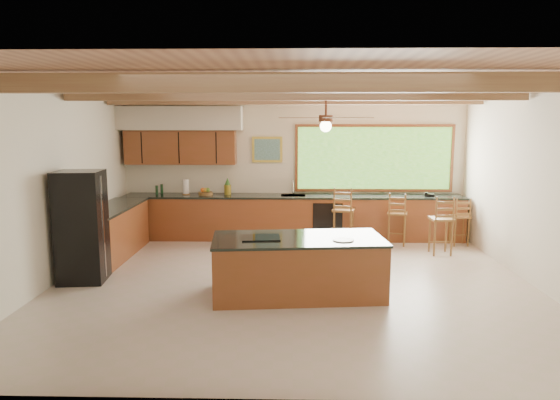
{
  "coord_description": "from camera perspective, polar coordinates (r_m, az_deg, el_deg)",
  "views": [
    {
      "loc": [
        -0.01,
        -7.33,
        2.43
      ],
      "look_at": [
        -0.22,
        0.8,
        1.15
      ],
      "focal_mm": 32.0,
      "sensor_mm": 36.0,
      "label": 1
    }
  ],
  "objects": [
    {
      "name": "ground",
      "position": [
        7.72,
        1.48,
        -9.41
      ],
      "size": [
        7.2,
        7.2,
        0.0
      ],
      "primitive_type": "plane",
      "color": "beige",
      "rests_on": "ground"
    },
    {
      "name": "room_shell",
      "position": [
        7.98,
        0.33,
        7.39
      ],
      "size": [
        7.27,
        6.54,
        3.02
      ],
      "color": "beige",
      "rests_on": "ground"
    },
    {
      "name": "counter_run",
      "position": [
        10.07,
        -3.18,
        -2.33
      ],
      "size": [
        7.12,
        3.1,
        1.27
      ],
      "color": "brown",
      "rests_on": "ground"
    },
    {
      "name": "island",
      "position": [
        7.09,
        2.06,
        -7.56
      ],
      "size": [
        2.47,
        1.34,
        0.85
      ],
      "rotation": [
        0.0,
        0.0,
        0.1
      ],
      "color": "brown",
      "rests_on": "ground"
    },
    {
      "name": "refrigerator",
      "position": [
        8.17,
        -21.72,
        -2.84
      ],
      "size": [
        0.73,
        0.71,
        1.7
      ],
      "rotation": [
        0.0,
        0.0,
        0.1
      ],
      "color": "black",
      "rests_on": "ground"
    },
    {
      "name": "bar_stool_a",
      "position": [
        9.92,
        7.32,
        -1.25
      ],
      "size": [
        0.5,
        0.5,
        1.16
      ],
      "rotation": [
        0.0,
        0.0,
        -0.22
      ],
      "color": "brown",
      "rests_on": "ground"
    },
    {
      "name": "bar_stool_b",
      "position": [
        10.1,
        13.33,
        -1.6
      ],
      "size": [
        0.46,
        0.46,
        1.05
      ],
      "rotation": [
        0.0,
        0.0,
        -0.26
      ],
      "color": "brown",
      "rests_on": "ground"
    },
    {
      "name": "bar_stool_c",
      "position": [
        9.59,
        18.05,
        -2.21
      ],
      "size": [
        0.4,
        0.4,
        1.1
      ],
      "rotation": [
        0.0,
        0.0,
        0.03
      ],
      "color": "brown",
      "rests_on": "ground"
    },
    {
      "name": "bar_stool_d",
      "position": [
        10.44,
        19.94,
        -1.88
      ],
      "size": [
        0.37,
        0.37,
        0.96
      ],
      "rotation": [
        0.0,
        0.0,
        0.07
      ],
      "color": "brown",
      "rests_on": "ground"
    }
  ]
}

